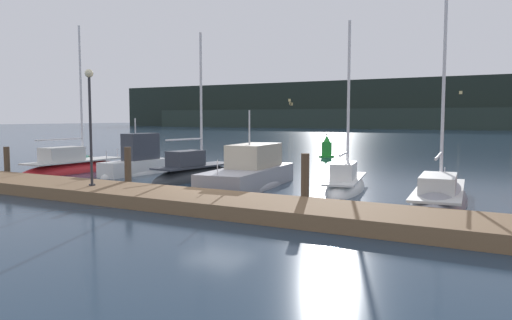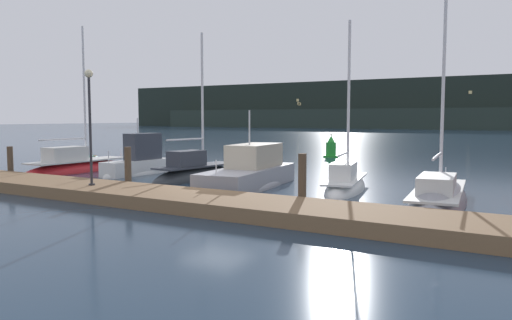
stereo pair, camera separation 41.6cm
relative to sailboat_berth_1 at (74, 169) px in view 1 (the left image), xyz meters
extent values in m
plane|color=#1E3347|center=(12.03, -3.35, -0.16)|extent=(400.00, 400.00, 0.00)
cube|color=brown|center=(12.03, -5.76, 0.06)|extent=(33.14, 2.80, 0.45)
cylinder|color=#4C3D2D|center=(0.05, -4.11, 0.66)|extent=(0.28, 0.28, 1.64)
cylinder|color=#4C3D2D|center=(8.04, -4.11, 0.76)|extent=(0.28, 0.28, 1.85)
cylinder|color=#4C3D2D|center=(16.02, -4.11, 0.77)|extent=(0.28, 0.28, 1.87)
ellipsoid|color=red|center=(0.00, 0.09, -0.16)|extent=(2.10, 7.12, 1.22)
cube|color=silver|center=(0.00, 0.09, 0.46)|extent=(1.76, 5.98, 0.08)
cube|color=silver|center=(-0.01, -0.76, 0.89)|extent=(1.22, 2.29, 0.78)
cylinder|color=silver|center=(0.01, 0.65, 4.27)|extent=(0.12, 0.12, 7.62)
cylinder|color=silver|center=(-0.02, -0.87, 1.71)|extent=(0.15, 3.05, 0.09)
cylinder|color=silver|center=(0.06, 3.34, 0.71)|extent=(0.04, 0.04, 0.50)
ellipsoid|color=white|center=(4.03, 0.60, -0.16)|extent=(1.51, 4.66, 1.01)
cube|color=white|center=(4.03, 0.60, 0.23)|extent=(1.38, 4.20, 0.78)
cube|color=#333842|center=(4.04, 1.07, 1.33)|extent=(0.98, 2.06, 1.43)
cube|color=black|center=(4.08, 1.99, 1.55)|extent=(0.81, 0.30, 0.64)
cylinder|color=silver|center=(4.03, 0.70, 2.46)|extent=(0.07, 0.07, 0.83)
cylinder|color=silver|center=(3.96, -1.33, 0.92)|extent=(0.04, 0.04, 0.60)
ellipsoid|color=#2D3338|center=(8.12, 0.49, -0.16)|extent=(2.36, 5.78, 1.38)
cube|color=#333842|center=(8.12, 0.49, 0.52)|extent=(1.98, 4.86, 0.08)
cube|color=#333842|center=(8.03, -0.18, 0.93)|extent=(1.21, 1.91, 0.75)
cylinder|color=silver|center=(8.18, 0.94, 3.80)|extent=(0.12, 0.12, 6.55)
cylinder|color=silver|center=(8.02, -0.25, 1.85)|extent=(0.40, 2.39, 0.09)
cylinder|color=silver|center=(8.46, 3.06, 0.77)|extent=(0.04, 0.04, 0.50)
ellipsoid|color=gray|center=(11.76, -0.58, -0.16)|extent=(3.09, 7.33, 1.34)
cube|color=gray|center=(11.76, -0.58, 0.26)|extent=(2.83, 6.60, 0.84)
cube|color=#A39984|center=(11.68, 0.12, 1.20)|extent=(1.90, 3.29, 1.03)
cube|color=black|center=(11.51, 1.53, 1.35)|extent=(1.37, 0.38, 0.46)
cylinder|color=silver|center=(11.74, -0.44, 2.47)|extent=(0.07, 0.07, 1.51)
cylinder|color=silver|center=(12.12, -3.55, 0.98)|extent=(0.04, 0.04, 0.60)
ellipsoid|color=white|center=(15.78, 0.76, -0.16)|extent=(2.57, 5.91, 1.24)
cube|color=silver|center=(15.78, 0.76, 0.32)|extent=(2.16, 4.96, 0.08)
cube|color=silver|center=(15.92, 0.09, 0.71)|extent=(1.23, 1.97, 0.70)
cylinder|color=silver|center=(15.69, 1.21, 3.66)|extent=(0.12, 0.12, 6.68)
cylinder|color=silver|center=(15.92, 0.06, 1.42)|extent=(0.55, 2.31, 0.09)
cylinder|color=silver|center=(15.26, 3.35, 0.57)|extent=(0.04, 0.04, 0.50)
ellipsoid|color=gray|center=(19.77, -0.49, -0.16)|extent=(2.68, 7.81, 1.57)
cube|color=silver|center=(19.77, -0.49, 0.30)|extent=(2.25, 6.56, 0.08)
cube|color=silver|center=(19.86, -1.41, 0.63)|extent=(1.39, 2.55, 0.58)
cylinder|color=silver|center=(19.71, 0.12, 4.41)|extent=(0.12, 0.12, 8.21)
cylinder|color=silver|center=(19.87, -1.50, 1.60)|extent=(0.42, 3.25, 0.09)
cylinder|color=silver|center=(19.41, 3.01, 0.55)|extent=(0.04, 0.04, 0.50)
cylinder|color=green|center=(8.72, 16.76, -0.08)|extent=(1.16, 1.16, 0.16)
cylinder|color=green|center=(8.72, 16.76, 0.52)|extent=(0.77, 0.77, 1.04)
cone|color=green|center=(8.72, 16.76, 1.29)|extent=(0.54, 0.54, 0.50)
sphere|color=#F9EAB7|center=(8.72, 16.76, 1.59)|extent=(0.16, 0.16, 0.16)
cylinder|color=#2D2D33|center=(7.88, -5.90, 0.32)|extent=(0.24, 0.24, 0.06)
cylinder|color=#2D2D33|center=(7.88, -5.90, 2.39)|extent=(0.10, 0.10, 4.09)
sphere|color=#F9EAB7|center=(7.88, -5.90, 4.58)|extent=(0.32, 0.32, 0.32)
cube|color=#1E2823|center=(12.03, 126.62, 6.71)|extent=(240.00, 16.00, 13.75)
cube|color=#26332C|center=(-14.93, 116.62, 2.57)|extent=(144.00, 10.00, 5.46)
cube|color=#F4DB8C|center=(-42.14, 118.57, 6.97)|extent=(0.80, 0.10, 0.80)
cube|color=#F4DB8C|center=(-42.51, 118.57, 7.16)|extent=(0.80, 0.10, 0.80)
cube|color=#F4DB8C|center=(-1.63, 118.57, 1.62)|extent=(0.80, 0.10, 0.80)
cube|color=#F4DB8C|center=(4.21, 118.57, 4.69)|extent=(0.80, 0.10, 0.80)
cube|color=#F4DB8C|center=(-42.83, 118.57, 8.14)|extent=(0.80, 0.10, 0.80)
cube|color=#F4DB8C|center=(-9.17, 118.57, 2.54)|extent=(0.80, 0.10, 0.80)
cube|color=#F4DB8C|center=(5.69, 118.57, 9.29)|extent=(0.80, 0.10, 0.80)
ellipsoid|color=#195647|center=(-6.17, 6.41, -0.16)|extent=(2.28, 2.68, 0.56)
cube|color=brown|center=(-6.17, 6.41, 0.06)|extent=(0.90, 0.85, 0.06)
camera|label=1|loc=(22.71, -19.45, 2.91)|focal=35.00mm
camera|label=2|loc=(23.08, -19.25, 2.91)|focal=35.00mm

